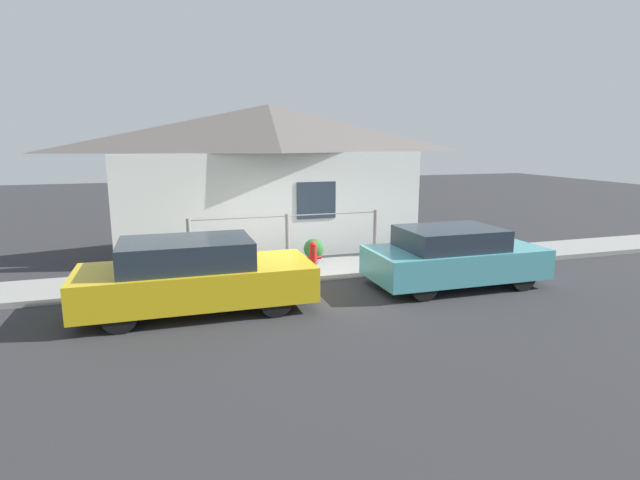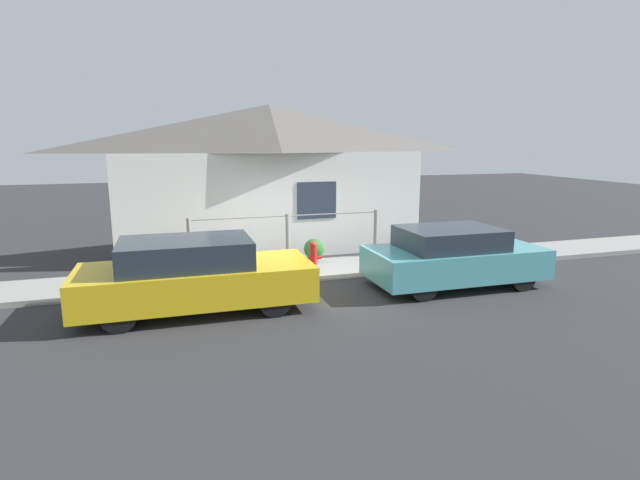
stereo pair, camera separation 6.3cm
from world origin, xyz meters
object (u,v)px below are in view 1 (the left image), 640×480
at_px(car_left, 194,275).
at_px(car_right, 454,256).
at_px(fire_hydrant, 313,256).
at_px(potted_plant_near_hydrant, 314,250).
at_px(potted_plant_by_fence, 174,261).

bearing_deg(car_left, car_right, 0.40).
xyz_separation_m(car_right, fire_hydrant, (-2.75, 1.58, -0.15)).
bearing_deg(potted_plant_near_hydrant, potted_plant_by_fence, -176.11).
height_order(fire_hydrant, potted_plant_near_hydrant, fire_hydrant).
bearing_deg(potted_plant_by_fence, fire_hydrant, -10.55).
height_order(potted_plant_near_hydrant, potted_plant_by_fence, potted_plant_near_hydrant).
bearing_deg(potted_plant_by_fence, potted_plant_near_hydrant, 3.89).
height_order(car_left, car_right, car_left).
distance_m(car_right, potted_plant_near_hydrant, 3.46).
height_order(fire_hydrant, potted_plant_by_fence, fire_hydrant).
distance_m(car_left, car_right, 5.55).
bearing_deg(car_right, potted_plant_by_fence, 160.11).
xyz_separation_m(fire_hydrant, potted_plant_by_fence, (-3.12, 0.58, -0.03)).
bearing_deg(potted_plant_by_fence, car_right, -20.19).
distance_m(car_left, potted_plant_by_fence, 2.20).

